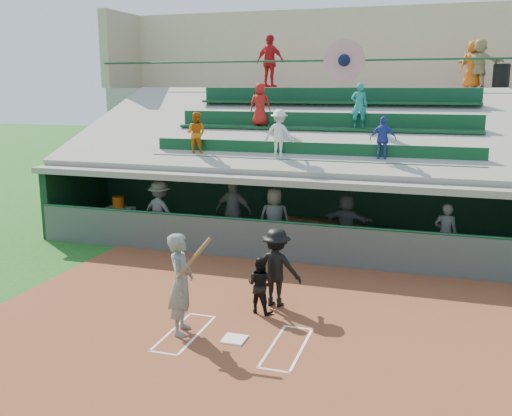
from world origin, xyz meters
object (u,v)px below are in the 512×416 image
(water_cooler, at_px, (118,202))
(trash_bin, at_px, (501,76))
(home_plate, at_px, (234,339))
(white_table, at_px, (119,220))
(batter_at_plate, at_px, (181,284))
(catcher, at_px, (260,285))

(water_cooler, bearing_deg, trash_bin, 26.69)
(home_plate, distance_m, white_table, 9.08)
(white_table, height_order, trash_bin, trash_bin)
(white_table, bearing_deg, batter_at_plate, -52.64)
(home_plate, height_order, batter_at_plate, batter_at_plate)
(white_table, relative_size, water_cooler, 2.47)
(catcher, xyz_separation_m, white_table, (-6.39, 5.07, -0.20))
(home_plate, distance_m, batter_at_plate, 1.45)
(catcher, relative_size, white_table, 1.36)
(catcher, relative_size, trash_bin, 1.45)
(batter_at_plate, distance_m, trash_bin, 14.55)
(trash_bin, bearing_deg, home_plate, -113.39)
(batter_at_plate, xyz_separation_m, trash_bin, (6.45, 12.41, 4.00))
(catcher, height_order, trash_bin, trash_bin)
(water_cooler, bearing_deg, white_table, -64.23)
(home_plate, height_order, trash_bin, trash_bin)
(batter_at_plate, bearing_deg, trash_bin, 62.54)
(batter_at_plate, distance_m, white_table, 8.37)
(batter_at_plate, relative_size, water_cooler, 5.50)
(trash_bin, bearing_deg, water_cooler, -153.31)
(batter_at_plate, height_order, catcher, batter_at_plate)
(home_plate, height_order, white_table, white_table)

